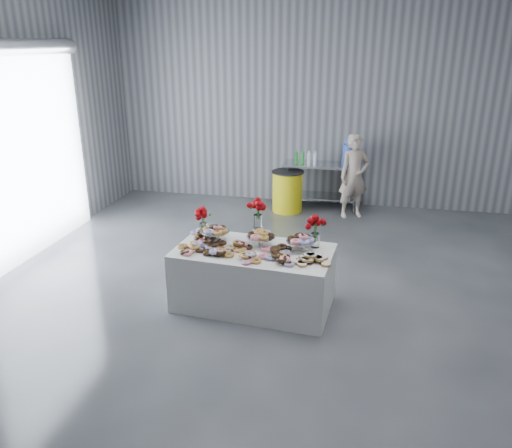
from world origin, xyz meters
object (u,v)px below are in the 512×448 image
Objects in this scene: person at (354,176)px; trash_barrel at (287,191)px; prep_table at (322,178)px; display_table at (254,278)px; water_jug at (350,152)px.

trash_barrel is (-1.25, 0.05, -0.38)m from person.
prep_table is 0.74m from person.
water_jug reaches higher than display_table.
trash_barrel is (-0.15, 3.75, 0.02)m from display_table.
display_table is 3.43× the size of water_jug.
person reaches higher than display_table.
person is at bearing -71.86° from water_jug.
prep_table is 2.71× the size of water_jug.
person is 1.31m from trash_barrel.
display_table is 4.25m from water_jug.
water_jug is at bearing 83.68° from person.
person is (1.10, 3.70, 0.41)m from display_table.
display_table is at bearing -130.99° from person.
water_jug is 1.39m from trash_barrel.
water_jug is at bearing -0.00° from prep_table.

